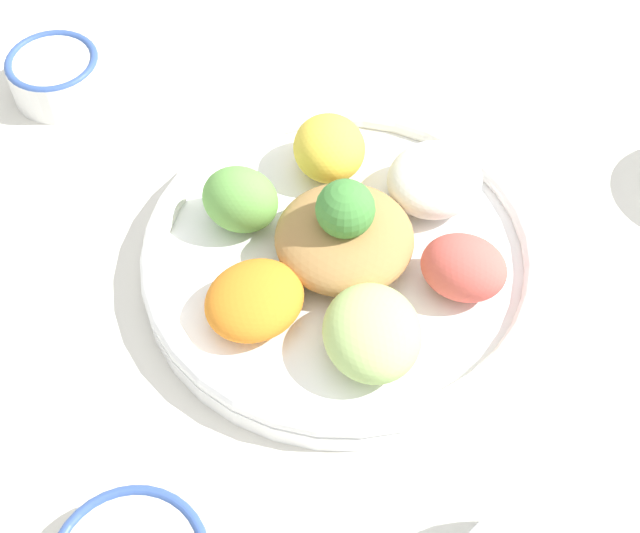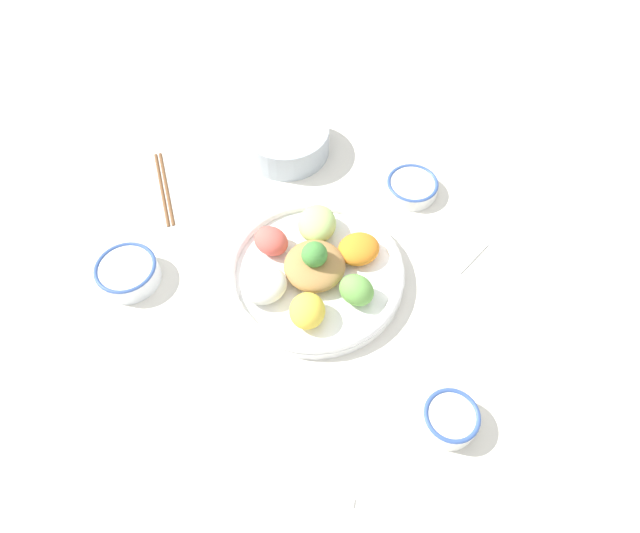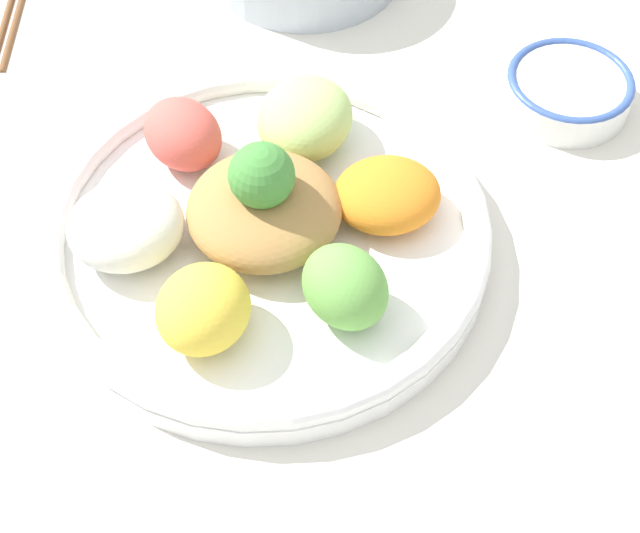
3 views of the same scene
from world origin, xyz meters
name	(u,v)px [view 1 (image 1 of 3)]	position (x,y,z in m)	size (l,w,h in m)	color
ground_plane	(360,295)	(0.00, 0.00, 0.00)	(2.40, 2.40, 0.00)	silver
salad_platter	(350,249)	(0.03, 0.00, 0.03)	(0.34, 0.34, 0.10)	white
sauce_bowl_red	(55,74)	(0.35, 0.15, 0.02)	(0.09, 0.09, 0.04)	white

